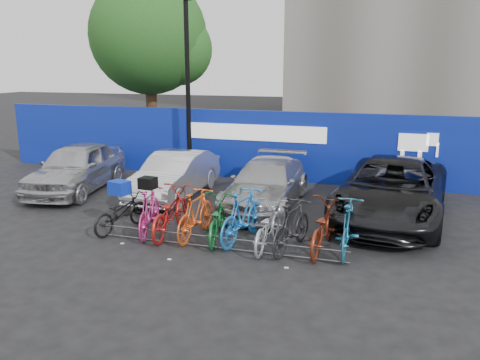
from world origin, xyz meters
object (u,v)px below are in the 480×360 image
at_px(bike_8, 323,227).
at_px(bike_9, 348,227).
at_px(bike_7, 292,226).
at_px(bike_5, 243,216).
at_px(car_0, 77,167).
at_px(car_2, 266,184).
at_px(bike_1, 149,211).
at_px(tree, 154,38).
at_px(lamppost, 188,85).
at_px(car_3, 392,190).
at_px(bike_rack, 219,243).
at_px(bike_6, 268,226).
at_px(car_1, 175,175).
at_px(bike_2, 170,212).
at_px(bike_0, 121,212).
at_px(bike_4, 216,219).
at_px(bike_3, 196,214).

bearing_deg(bike_8, bike_9, -172.12).
bearing_deg(bike_7, bike_5, 3.94).
distance_m(car_0, bike_9, 9.06).
height_order(car_2, bike_1, car_2).
bearing_deg(tree, bike_9, -46.63).
bearing_deg(bike_1, car_2, -138.55).
xyz_separation_m(lamppost, car_3, (6.78, -2.62, -2.50)).
relative_size(bike_5, bike_8, 0.98).
height_order(lamppost, car_3, lamppost).
bearing_deg(bike_rack, bike_6, 24.45).
xyz_separation_m(car_1, bike_2, (1.27, -3.05, -0.13)).
bearing_deg(bike_9, bike_0, 3.38).
height_order(bike_2, bike_4, bike_2).
height_order(car_0, bike_2, car_0).
xyz_separation_m(tree, car_3, (10.35, -7.28, -4.30)).
distance_m(lamppost, bike_1, 6.29).
relative_size(bike_3, bike_7, 1.02).
bearing_deg(bike_4, bike_3, -12.42).
bearing_deg(car_2, lamppost, 143.86).
height_order(bike_2, bike_8, bike_2).
xyz_separation_m(car_0, bike_4, (5.71, -2.83, -0.27)).
bearing_deg(bike_5, car_1, -33.08).
height_order(car_3, bike_4, car_3).
height_order(car_1, car_3, car_3).
relative_size(bike_1, bike_4, 0.98).
bearing_deg(bike_9, bike_5, 1.82).
bearing_deg(bike_rack, bike_1, 165.84).
distance_m(car_0, bike_2, 5.34).
xyz_separation_m(lamppost, bike_0, (0.54, -5.53, -2.82)).
xyz_separation_m(car_2, bike_5, (0.15, -2.83, -0.05)).
xyz_separation_m(bike_rack, bike_6, (0.98, 0.45, 0.33)).
bearing_deg(bike_9, bike_1, 3.61).
xyz_separation_m(car_0, bike_0, (3.30, -2.91, -0.31)).
relative_size(car_0, car_2, 1.00).
distance_m(car_2, bike_0, 4.15).
bearing_deg(bike_rack, bike_9, 13.79).
bearing_deg(bike_4, bike_9, 171.09).
bearing_deg(bike_5, car_3, -128.12).
relative_size(car_2, bike_3, 2.41).
bearing_deg(bike_5, bike_4, 19.71).
height_order(bike_8, bike_9, bike_9).
xyz_separation_m(bike_5, bike_6, (0.62, -0.19, -0.12)).
distance_m(car_2, bike_4, 2.96).
xyz_separation_m(car_0, car_2, (6.17, 0.09, -0.11)).
bearing_deg(bike_9, bike_8, 4.17).
relative_size(bike_3, bike_9, 0.97).
relative_size(car_2, bike_7, 2.46).
height_order(bike_rack, bike_9, bike_9).
height_order(bike_rack, car_1, car_1).
height_order(bike_5, bike_7, bike_5).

